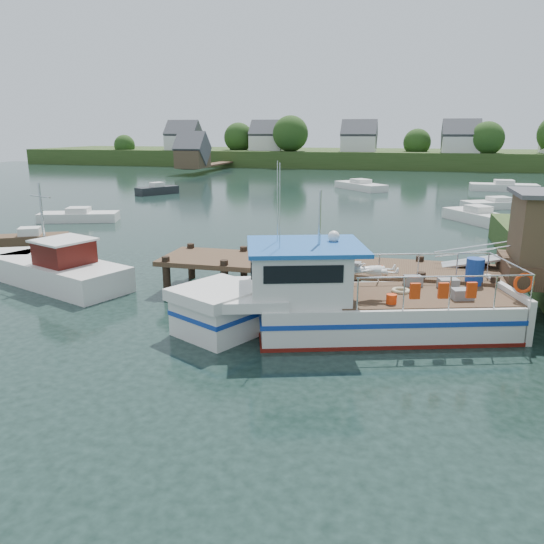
% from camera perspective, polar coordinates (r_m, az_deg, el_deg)
% --- Properties ---
extents(ground_plane, '(160.00, 160.00, 0.00)m').
position_cam_1_polar(ground_plane, '(21.82, 3.52, -2.48)').
color(ground_plane, black).
extents(far_shore, '(140.00, 42.55, 9.22)m').
position_cam_1_polar(far_shore, '(102.99, 12.39, 12.20)').
color(far_shore, '#32491D').
rests_on(far_shore, ground).
extents(dock, '(16.60, 3.00, 4.78)m').
position_cam_1_polar(dock, '(21.09, 21.29, 2.20)').
color(dock, '#4A3423').
rests_on(dock, ground).
extents(lobster_boat, '(11.57, 6.23, 5.64)m').
position_cam_1_polar(lobster_boat, '(17.73, 7.47, -3.27)').
color(lobster_boat, silver).
rests_on(lobster_boat, ground).
extents(work_boat, '(8.21, 4.93, 4.40)m').
position_cam_1_polar(work_boat, '(25.07, -22.42, 0.37)').
color(work_boat, silver).
rests_on(work_boat, ground).
extents(moored_rowboat, '(4.23, 3.10, 1.18)m').
position_cam_1_polar(moored_rowboat, '(33.46, -24.52, 3.13)').
color(moored_rowboat, '#4A3423').
rests_on(moored_rowboat, ground).
extents(moored_far, '(7.11, 2.44, 1.21)m').
position_cam_1_polar(moored_far, '(65.12, 23.65, 8.40)').
color(moored_far, silver).
rests_on(moored_far, ground).
extents(moored_a, '(5.93, 3.57, 1.03)m').
position_cam_1_polar(moored_a, '(42.02, -20.05, 5.67)').
color(moored_a, silver).
rests_on(moored_a, ground).
extents(moored_b, '(4.73, 5.82, 1.26)m').
position_cam_1_polar(moored_b, '(41.62, 21.22, 5.60)').
color(moored_b, silver).
rests_on(moored_b, ground).
extents(moored_c, '(6.46, 4.49, 0.97)m').
position_cam_1_polar(moored_c, '(50.39, 23.19, 6.76)').
color(moored_c, silver).
rests_on(moored_c, ground).
extents(moored_d, '(6.42, 6.86, 1.19)m').
position_cam_1_polar(moored_d, '(61.79, 9.50, 9.14)').
color(moored_d, silver).
rests_on(moored_d, ground).
extents(moored_e, '(3.67, 4.64, 1.25)m').
position_cam_1_polar(moored_e, '(57.84, -12.25, 8.64)').
color(moored_e, black).
rests_on(moored_e, ground).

